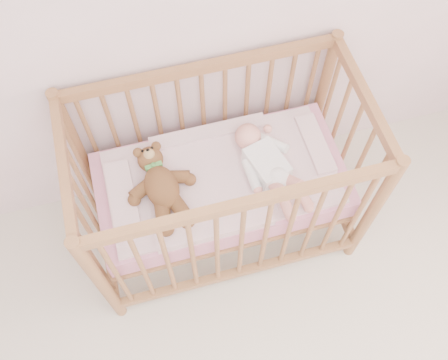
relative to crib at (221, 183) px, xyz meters
name	(u,v)px	position (x,y,z in m)	size (l,w,h in m)	color
crib	(221,183)	(0.00, 0.00, 0.00)	(1.36, 0.76, 1.00)	#9A6641
mattress	(221,184)	(0.00, 0.00, -0.01)	(1.22, 0.62, 0.13)	pink
blanket	(221,177)	(0.00, 0.00, 0.06)	(1.10, 0.58, 0.06)	#F6A9B4
baby	(267,163)	(0.22, -0.02, 0.14)	(0.28, 0.58, 0.14)	white
teddy_bear	(162,186)	(-0.29, -0.02, 0.15)	(0.35, 0.49, 0.14)	brown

